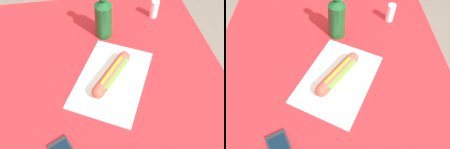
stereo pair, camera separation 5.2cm
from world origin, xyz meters
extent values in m
plane|color=#6B6056|center=(0.00, 0.00, 0.00)|extent=(6.00, 6.00, 0.00)
cylinder|color=brown|center=(-0.39, -0.36, 0.35)|extent=(0.07, 0.07, 0.70)
cylinder|color=brown|center=(-0.39, 0.36, 0.35)|extent=(0.07, 0.07, 0.70)
cube|color=brown|center=(0.00, 0.00, 0.71)|extent=(0.93, 0.88, 0.03)
cube|color=red|center=(0.00, 0.00, 0.73)|extent=(0.99, 0.94, 0.00)
cube|color=silver|center=(0.04, 0.03, 0.73)|extent=(0.41, 0.37, 0.01)
ellipsoid|color=#E5BC75|center=(0.04, 0.03, 0.76)|extent=(0.17, 0.15, 0.05)
cylinder|color=#B24233|center=(0.04, 0.03, 0.77)|extent=(0.17, 0.15, 0.05)
sphere|color=#B24233|center=(0.11, -0.03, 0.77)|extent=(0.04, 0.04, 0.04)
sphere|color=#B24233|center=(-0.03, 0.09, 0.77)|extent=(0.04, 0.04, 0.04)
cube|color=yellow|center=(0.04, 0.03, 0.79)|extent=(0.11, 0.10, 0.00)
cylinder|color=#4C7A2D|center=(0.05, 0.05, 0.78)|extent=(0.13, 0.11, 0.02)
cylinder|color=#14471E|center=(-0.20, 0.04, 0.81)|extent=(0.07, 0.07, 0.15)
cone|color=#14471E|center=(-0.20, 0.04, 0.90)|extent=(0.07, 0.07, 0.03)
cylinder|color=silver|center=(-0.29, 0.28, 0.77)|extent=(0.04, 0.04, 0.08)
camera|label=1|loc=(0.47, -0.03, 1.36)|focal=32.24mm
camera|label=2|loc=(0.47, 0.02, 1.36)|focal=32.24mm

